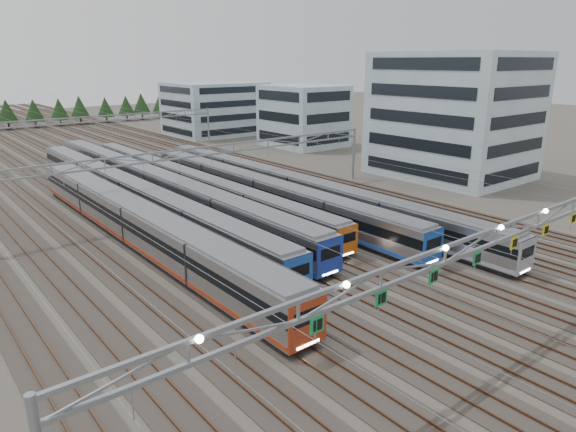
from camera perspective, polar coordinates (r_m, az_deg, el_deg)
ground at (r=38.84m, az=20.95°, el=-12.23°), size 400.00×400.00×0.00m
track_bed at (r=121.13m, az=-24.09°, el=7.58°), size 54.00×260.00×5.42m
train_a at (r=54.23m, az=-16.41°, el=-0.78°), size 3.18×53.17×4.15m
train_b at (r=67.07m, az=-17.03°, el=2.35°), size 2.90×65.51×3.78m
train_c at (r=71.20m, az=-14.53°, el=3.43°), size 3.00×68.59×3.91m
train_d at (r=72.34m, az=-10.97°, el=3.68°), size 2.64×61.96×3.43m
train_e at (r=65.33m, az=-2.84°, el=2.69°), size 2.87×52.04×3.74m
train_f at (r=67.13m, az=0.85°, el=3.06°), size 2.81×62.35×3.66m
gantry_near at (r=35.97m, az=22.25°, el=-2.37°), size 56.36×0.61×8.08m
gantry_mid at (r=64.83m, az=-10.24°, el=6.19°), size 56.36×0.36×8.00m
gantry_far at (r=106.18m, az=-22.22°, el=9.34°), size 56.36×0.36×8.00m
depot_bldg_south at (r=87.26m, az=17.86°, el=10.58°), size 18.00×22.00×19.42m
depot_bldg_mid at (r=113.97m, az=1.74°, el=11.06°), size 14.00×16.00×12.98m
depot_bldg_north at (r=133.57m, az=-8.08°, el=11.74°), size 22.00×18.00×12.81m
treeline at (r=160.93m, az=-27.38°, el=10.14°), size 100.10×5.60×7.02m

